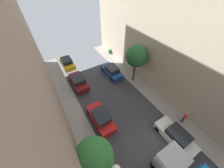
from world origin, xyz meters
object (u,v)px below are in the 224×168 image
at_px(parked_car_right_2, 176,136).
at_px(parked_car_right_3, 112,71).
at_px(parked_car_left_2, 101,118).
at_px(parked_car_left_4, 67,63).
at_px(parked_car_left_3, 79,81).
at_px(potted_plant_0, 86,152).
at_px(street_tree_0, 94,158).
at_px(pedestrian, 185,117).
at_px(potted_plant_1, 110,51).
at_px(street_tree_1, 136,56).

relative_size(parked_car_right_2, parked_car_right_3, 1.00).
relative_size(parked_car_left_2, parked_car_right_2, 1.00).
height_order(parked_car_left_2, parked_car_left_4, same).
distance_m(parked_car_left_3, potted_plant_0, 9.71).
distance_m(parked_car_right_2, street_tree_0, 8.73).
bearing_deg(pedestrian, parked_car_left_2, 147.51).
xyz_separation_m(parked_car_left_4, potted_plant_1, (8.38, -0.46, -0.06)).
distance_m(parked_car_right_3, potted_plant_0, 12.05).
bearing_deg(parked_car_left_3, street_tree_1, -24.92).
relative_size(parked_car_left_3, pedestrian, 2.44).
bearing_deg(street_tree_0, street_tree_1, 37.79).
distance_m(pedestrian, potted_plant_0, 10.95).
bearing_deg(parked_car_left_3, potted_plant_1, 31.25).
height_order(parked_car_left_2, potted_plant_1, parked_car_left_2).
bearing_deg(parked_car_left_3, parked_car_left_4, 90.00).
bearing_deg(street_tree_1, pedestrian, -87.58).
bearing_deg(parked_car_left_3, parked_car_right_3, -5.27).
distance_m(parked_car_left_4, potted_plant_1, 8.39).
bearing_deg(parked_car_right_2, potted_plant_1, 80.53).
distance_m(parked_car_right_3, street_tree_0, 13.67).
bearing_deg(street_tree_1, parked_car_left_3, 155.08).
height_order(street_tree_1, potted_plant_0, street_tree_1).
bearing_deg(potted_plant_1, parked_car_left_3, -148.75).
height_order(parked_car_left_3, street_tree_1, street_tree_1).
bearing_deg(street_tree_1, parked_car_right_2, -102.21).
xyz_separation_m(potted_plant_0, potted_plant_1, (11.21, 14.37, 0.09)).
distance_m(parked_car_left_4, pedestrian, 19.13).
xyz_separation_m(parked_car_right_3, pedestrian, (2.38, -11.43, 0.35)).
bearing_deg(parked_car_left_4, parked_car_right_2, -73.56).
bearing_deg(parked_car_right_2, pedestrian, 19.24).
bearing_deg(parked_car_right_2, street_tree_0, 168.45).
xyz_separation_m(parked_car_left_3, parked_car_left_4, (0.00, 5.54, 0.00)).
xyz_separation_m(street_tree_0, potted_plant_1, (10.89, 16.23, -3.38)).
height_order(street_tree_0, potted_plant_0, street_tree_0).
xyz_separation_m(pedestrian, street_tree_1, (-0.36, 8.49, 3.25)).
relative_size(parked_car_right_2, street_tree_0, 0.80).
height_order(parked_car_right_2, potted_plant_0, parked_car_right_2).
xyz_separation_m(parked_car_right_3, street_tree_0, (-7.91, -10.65, 3.32)).
height_order(parked_car_right_3, potted_plant_1, parked_car_right_3).
bearing_deg(parked_car_left_4, potted_plant_0, -100.84).
xyz_separation_m(parked_car_right_2, pedestrian, (2.38, 0.83, 0.35)).
bearing_deg(parked_car_right_3, potted_plant_1, 61.93).
bearing_deg(street_tree_1, street_tree_0, -142.21).
bearing_deg(potted_plant_1, pedestrian, -92.02).
distance_m(parked_car_right_2, potted_plant_0, 8.94).
relative_size(parked_car_left_2, parked_car_left_3, 1.00).
height_order(parked_car_left_2, street_tree_0, street_tree_0).
height_order(pedestrian, potted_plant_1, pedestrian).
relative_size(parked_car_right_3, street_tree_1, 0.74).
height_order(parked_car_left_3, street_tree_0, street_tree_0).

